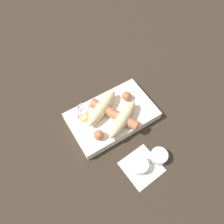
% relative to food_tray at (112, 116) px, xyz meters
% --- Properties ---
extents(ground_plane, '(3.00, 3.00, 0.00)m').
position_rel_food_tray_xyz_m(ground_plane, '(0.00, 0.00, -0.02)').
color(ground_plane, '#33281E').
extents(food_tray, '(0.28, 0.17, 0.03)m').
position_rel_food_tray_xyz_m(food_tray, '(0.00, 0.00, 0.00)').
color(food_tray, silver).
rests_on(food_tray, ground_plane).
extents(bread_roll, '(0.18, 0.17, 0.04)m').
position_rel_food_tray_xyz_m(bread_roll, '(0.01, 0.01, 0.04)').
color(bread_roll, beige).
rests_on(bread_roll, food_tray).
extents(sausage, '(0.18, 0.16, 0.03)m').
position_rel_food_tray_xyz_m(sausage, '(0.00, 0.01, 0.03)').
color(sausage, '#B26642').
rests_on(sausage, food_tray).
extents(pickled_veggies, '(0.06, 0.07, 0.01)m').
position_rel_food_tray_xyz_m(pickled_veggies, '(0.08, -0.05, 0.02)').
color(pickled_veggies, orange).
rests_on(pickled_veggies, food_tray).
extents(napkin, '(0.11, 0.11, 0.00)m').
position_rel_food_tray_xyz_m(napkin, '(0.01, 0.19, -0.01)').
color(napkin, white).
rests_on(napkin, ground_plane).
extents(condiment_cup_near, '(0.05, 0.05, 0.03)m').
position_rel_food_tray_xyz_m(condiment_cup_near, '(0.02, 0.18, -0.00)').
color(condiment_cup_near, silver).
rests_on(condiment_cup_near, ground_plane).
extents(condiment_cup_far, '(0.05, 0.05, 0.03)m').
position_rel_food_tray_xyz_m(condiment_cup_far, '(-0.04, 0.19, -0.00)').
color(condiment_cup_far, silver).
rests_on(condiment_cup_far, ground_plane).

